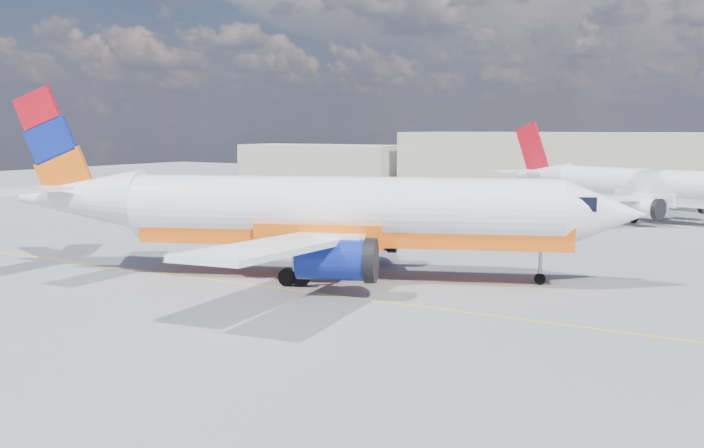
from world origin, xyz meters
The scene contains 6 objects.
ground centered at (0.00, 0.00, 0.00)m, with size 240.00×240.00×0.00m, color slate.
taxi_line centered at (0.00, 3.00, 0.01)m, with size 70.00×0.15×0.01m, color yellow.
terminal_main centered at (5.00, 75.00, 4.00)m, with size 70.00×14.00×8.00m, color #B9B39F.
terminal_annex centered at (-45.00, 72.00, 3.00)m, with size 26.00×10.00×6.00m, color #B9B39F.
main_jet centered at (-2.75, 6.78, 3.72)m, with size 36.50×27.58×11.17m.
second_jet centered at (8.36, 45.36, 3.09)m, with size 30.47×23.11×9.27m.
Camera 1 is at (21.49, -30.47, 8.56)m, focal length 40.00 mm.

